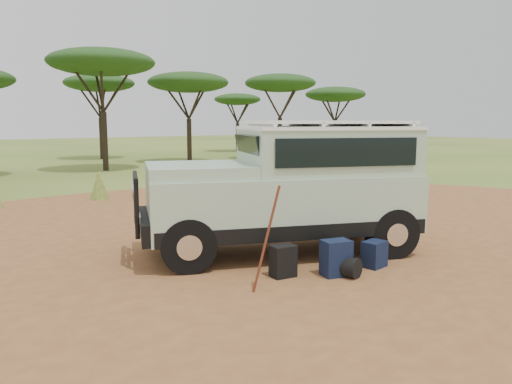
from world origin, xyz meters
TOP-DOWN VIEW (x-y plane):
  - ground at (0.00, 0.00)m, footprint 140.00×140.00m
  - dirt_clearing at (0.00, 0.00)m, footprint 23.00×23.00m
  - grass_fringe at (0.12, 8.67)m, footprint 36.60×1.60m
  - acacia_treeline at (0.75, 19.81)m, footprint 46.70×13.20m
  - safari_vehicle at (0.23, 0.30)m, footprint 5.35×3.90m
  - walking_staff at (-1.58, -1.14)m, footprint 0.35×0.26m
  - backpack_black at (-0.91, -0.77)m, footprint 0.42×0.34m
  - backpack_navy at (-0.22, -1.26)m, footprint 0.52×0.44m
  - backpack_olive at (0.07, -1.12)m, footprint 0.37×0.30m
  - duffel_navy at (0.63, -1.35)m, footprint 0.43×0.34m
  - hard_case at (1.34, -0.92)m, footprint 0.60×0.49m
  - stuff_sack at (-0.13, -1.43)m, footprint 0.39×0.39m
  - safari_hat at (1.34, -0.92)m, footprint 0.35×0.35m

SIDE VIEW (x-z plane):
  - ground at x=0.00m, z-range 0.00..0.00m
  - dirt_clearing at x=0.00m, z-range 0.00..0.01m
  - stuff_sack at x=-0.13m, z-range 0.00..0.33m
  - hard_case at x=1.34m, z-range 0.00..0.36m
  - duffel_navy at x=0.63m, z-range 0.00..0.45m
  - backpack_olive at x=0.07m, z-range 0.00..0.46m
  - backpack_black at x=-0.91m, z-range 0.00..0.51m
  - backpack_navy at x=-0.22m, z-range 0.00..0.58m
  - safari_hat at x=1.34m, z-range 0.35..0.45m
  - grass_fringe at x=0.12m, z-range -0.05..0.85m
  - walking_staff at x=-1.58m, z-range 0.00..1.55m
  - safari_vehicle at x=0.23m, z-range -0.04..2.41m
  - acacia_treeline at x=0.75m, z-range 1.74..8.00m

